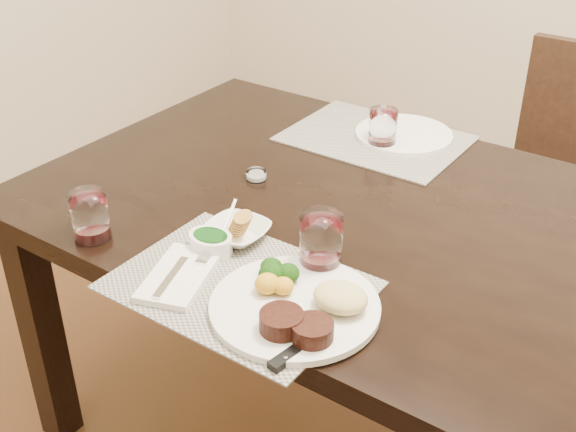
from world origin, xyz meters
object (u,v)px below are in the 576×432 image
Objects in this scene: cracker_bowl at (237,231)px; wine_glass_near at (321,244)px; chair_far at (568,176)px; far_plate at (404,134)px; dinner_plate at (300,305)px; steak_knife at (306,342)px.

cracker_bowl is 1.21× the size of wine_glass_near.
chair_far is 0.68m from far_plate.
far_plate is at bearing 103.01° from wine_glass_near.
chair_far reaches higher than far_plate.
dinner_plate is 0.82m from far_plate.
wine_glass_near is at bearing 90.97° from dinner_plate.
cracker_bowl is at bearing -107.49° from chair_far.
far_plate is at bearing -121.75° from chair_far.
cracker_bowl reaches higher than far_plate.
cracker_bowl is (-0.38, -1.20, 0.27)m from chair_far.
far_plate is at bearing 85.78° from dinner_plate.
steak_knife is (0.06, -0.07, -0.01)m from dinner_plate.
wine_glass_near is at bearing -98.71° from chair_far.
steak_knife is 2.28× the size of wine_glass_near.
dinner_plate is at bearing 139.15° from steak_knife.
chair_far is 1.42m from steak_knife.
dinner_plate is 2.23× the size of cracker_bowl.
chair_far is at bearing 96.13° from steak_knife.
steak_knife is (-0.08, -1.40, 0.26)m from chair_far.
dinner_plate is 1.18× the size of far_plate.
dinner_plate is 0.16m from wine_glass_near.
cracker_bowl is 0.67m from far_plate.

